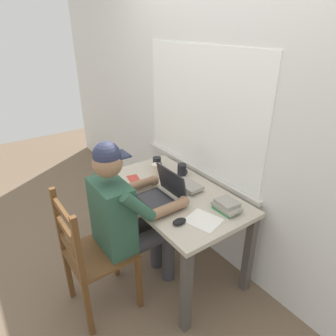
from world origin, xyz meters
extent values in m
plane|color=brown|center=(0.00, 0.00, 0.00)|extent=(8.00, 8.00, 0.00)
cube|color=silver|center=(0.00, 0.43, 1.30)|extent=(6.00, 0.04, 2.60)
cube|color=white|center=(-0.18, 0.41, 1.26)|extent=(1.37, 0.01, 1.00)
cube|color=beige|center=(-0.18, 0.40, 0.74)|extent=(1.43, 0.06, 0.04)
cube|color=#BCB29E|center=(0.00, 0.00, 0.70)|extent=(1.22, 0.70, 0.03)
cube|color=#4C4742|center=(-0.56, -0.30, 0.34)|extent=(0.06, 0.06, 0.69)
cube|color=#4C4742|center=(0.56, -0.30, 0.34)|extent=(0.06, 0.06, 0.69)
cube|color=#4C4742|center=(-0.56, 0.30, 0.34)|extent=(0.06, 0.06, 0.69)
cube|color=#4C4742|center=(0.56, 0.30, 0.34)|extent=(0.06, 0.06, 0.69)
cube|color=#2D5642|center=(0.04, -0.53, 0.73)|extent=(0.34, 0.20, 0.50)
sphere|color=#936B4C|center=(0.04, -0.53, 1.12)|extent=(0.19, 0.19, 0.19)
sphere|color=#282D47|center=(0.04, -0.53, 1.18)|extent=(0.17, 0.17, 0.17)
cube|color=#282D47|center=(0.04, -0.44, 1.16)|extent=(0.13, 0.10, 0.01)
cylinder|color=#38383D|center=(-0.05, -0.33, 0.48)|extent=(0.13, 0.40, 0.13)
cylinder|color=#38383D|center=(0.13, -0.33, 0.48)|extent=(0.13, 0.40, 0.13)
cylinder|color=#38383D|center=(-0.05, -0.13, 0.24)|extent=(0.10, 0.10, 0.48)
cylinder|color=#38383D|center=(0.13, -0.13, 0.24)|extent=(0.10, 0.10, 0.48)
cylinder|color=#2D5642|center=(-0.16, -0.44, 0.88)|extent=(0.10, 0.25, 0.26)
cylinder|color=#936B4C|center=(-0.16, -0.21, 0.77)|extent=(0.07, 0.28, 0.07)
sphere|color=#936B4C|center=(-0.15, -0.07, 0.77)|extent=(0.08, 0.08, 0.08)
cylinder|color=#2D5642|center=(0.24, -0.44, 0.88)|extent=(0.10, 0.25, 0.26)
cylinder|color=#936B4C|center=(0.24, -0.21, 0.77)|extent=(0.07, 0.28, 0.07)
sphere|color=#936B4C|center=(0.23, -0.07, 0.77)|extent=(0.08, 0.08, 0.08)
cube|color=brown|center=(0.04, -0.65, 0.47)|extent=(0.42, 0.42, 0.02)
cube|color=brown|center=(0.23, -0.46, 0.23)|extent=(0.04, 0.04, 0.46)
cube|color=brown|center=(-0.15, -0.46, 0.23)|extent=(0.04, 0.04, 0.46)
cube|color=brown|center=(0.23, -0.84, 0.23)|extent=(0.04, 0.04, 0.46)
cube|color=brown|center=(-0.15, -0.84, 0.23)|extent=(0.04, 0.04, 0.46)
cube|color=brown|center=(0.23, -0.84, 0.72)|extent=(0.04, 0.04, 0.48)
cube|color=brown|center=(-0.15, -0.84, 0.72)|extent=(0.04, 0.04, 0.48)
cube|color=brown|center=(0.04, -0.84, 0.60)|extent=(0.36, 0.02, 0.04)
cube|color=brown|center=(0.04, -0.84, 0.74)|extent=(0.36, 0.02, 0.04)
cube|color=brown|center=(0.04, -0.84, 0.88)|extent=(0.36, 0.02, 0.04)
cube|color=#232328|center=(0.07, -0.19, 0.73)|extent=(0.33, 0.23, 0.02)
cube|color=#38383D|center=(0.07, -0.19, 0.74)|extent=(0.29, 0.17, 0.00)
cube|color=#232328|center=(0.07, -0.06, 0.85)|extent=(0.33, 0.05, 0.22)
cube|color=#99A8B2|center=(0.07, -0.06, 0.85)|extent=(0.29, 0.04, 0.19)
ellipsoid|color=black|center=(0.36, -0.21, 0.74)|extent=(0.06, 0.10, 0.03)
cylinder|color=beige|center=(-0.32, 0.06, 0.77)|extent=(0.08, 0.08, 0.09)
torus|color=beige|center=(-0.27, 0.06, 0.77)|extent=(0.05, 0.01, 0.05)
cylinder|color=black|center=(-0.43, 0.14, 0.77)|extent=(0.07, 0.07, 0.10)
torus|color=black|center=(-0.38, 0.14, 0.77)|extent=(0.05, 0.01, 0.05)
cylinder|color=black|center=(-0.18, 0.23, 0.77)|extent=(0.08, 0.08, 0.10)
torus|color=black|center=(-0.13, 0.23, 0.78)|extent=(0.05, 0.01, 0.05)
cube|color=#38844C|center=(0.43, 0.16, 0.73)|extent=(0.16, 0.14, 0.02)
cube|color=gray|center=(0.43, 0.15, 0.76)|extent=(0.19, 0.12, 0.02)
cube|color=gray|center=(0.42, 0.16, 0.78)|extent=(0.16, 0.13, 0.03)
cube|color=white|center=(0.05, 0.14, 0.73)|extent=(0.16, 0.16, 0.02)
cube|color=gray|center=(0.06, 0.12, 0.76)|extent=(0.19, 0.14, 0.03)
cube|color=white|center=(0.43, -0.06, 0.72)|extent=(0.26, 0.24, 0.01)
cube|color=#C63D33|center=(-0.36, -0.14, 0.72)|extent=(0.15, 0.12, 0.00)
camera|label=1|loc=(1.61, -1.19, 1.91)|focal=31.95mm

